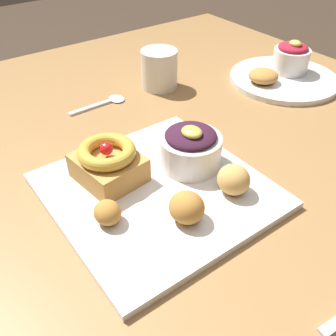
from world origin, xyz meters
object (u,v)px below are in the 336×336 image
back_plate (284,79)px  back_ramekin (291,58)px  cake_slice (108,163)px  coffee_mug (159,69)px  back_pastry (263,76)px  fritter_back (234,180)px  spoon (106,102)px  fritter_front (187,207)px  berry_ramekin (190,148)px  front_plate (157,191)px  fritter_middle (107,213)px

back_plate → back_ramekin: bearing=113.1°
cake_slice → coffee_mug: 0.35m
back_pastry → fritter_back: bearing=-53.8°
spoon → cake_slice: bearing=-118.8°
fritter_front → coffee_mug: coffee_mug is taller
back_pastry → berry_ramekin: bearing=-66.5°
spoon → back_ramekin: bearing=-19.7°
front_plate → fritter_middle: bearing=-79.0°
cake_slice → coffee_mug: bearing=132.0°
back_plate → back_pastry: size_ratio=3.74×
fritter_middle → back_pastry: 0.52m
back_ramekin → fritter_middle: bearing=-73.0°
fritter_back → spoon: 0.37m
cake_slice → back_ramekin: 0.55m
fritter_front → front_plate: bearing=175.8°
back_ramekin → spoon: 0.44m
berry_ramekin → coffee_mug: size_ratio=1.17×
front_plate → berry_ramekin: bearing=102.4°
fritter_front → back_ramekin: 0.55m
fritter_back → back_plate: bearing=120.3°
front_plate → cake_slice: bearing=-143.6°
cake_slice → back_pastry: size_ratio=1.62×
berry_ramekin → fritter_front: (0.09, -0.08, -0.01)m
fritter_middle → berry_ramekin: bearing=101.7°
fritter_middle → back_ramekin: (-0.18, 0.58, 0.02)m
fritter_front → fritter_middle: size_ratio=1.26×
coffee_mug → berry_ramekin: bearing=-26.2°
back_ramekin → front_plate: bearing=-71.9°
fritter_back → spoon: size_ratio=0.39×
fritter_middle → spoon: size_ratio=0.31×
back_ramekin → spoon: size_ratio=0.65×
berry_ramekin → spoon: (-0.28, 0.00, -0.04)m
back_plate → spoon: 0.41m
fritter_front → coffee_mug: (-0.37, 0.22, 0.01)m
front_plate → spoon: (-0.30, 0.08, -0.00)m
front_plate → fritter_middle: 0.10m
back_plate → coffee_mug: 0.29m
cake_slice → spoon: 0.27m
fritter_middle → cake_slice: bearing=149.5°
front_plate → spoon: 0.31m
front_plate → spoon: size_ratio=2.37×
front_plate → fritter_front: 0.08m
back_ramekin → coffee_mug: 0.31m
front_plate → coffee_mug: (-0.29, 0.21, 0.04)m
back_pastry → coffee_mug: bearing=-126.6°
back_plate → back_pastry: (-0.01, -0.06, 0.02)m
front_plate → back_pastry: 0.43m
front_plate → fritter_middle: (0.02, -0.09, 0.02)m
spoon → coffee_mug: (0.00, 0.14, 0.04)m
cake_slice → fritter_back: size_ratio=2.17×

